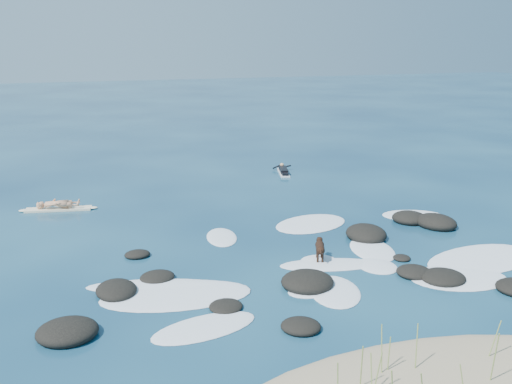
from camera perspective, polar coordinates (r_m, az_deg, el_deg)
name	(u,v)px	position (r m, az deg, el deg)	size (l,w,h in m)	color
ground	(274,253)	(17.99, 1.79, -6.12)	(160.00, 160.00, 0.00)	#0A2642
dune_grass	(440,371)	(11.39, 17.92, -16.66)	(4.26, 1.89, 1.22)	olive
reef_rocks	(338,260)	(17.30, 8.17, -6.75)	(14.33, 7.61, 0.57)	black
breaking_foam	(329,264)	(17.25, 7.31, -7.16)	(13.77, 8.40, 0.12)	white
standing_surfer_rig	(57,194)	(23.50, -19.28, -0.16)	(2.99, 1.00, 1.71)	#FEF1CB
paddling_surfer_rig	(283,171)	(28.55, 2.75, 2.14)	(1.15, 2.16, 0.38)	white
dog	(320,247)	(17.29, 6.41, -5.51)	(0.54, 1.02, 0.68)	black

